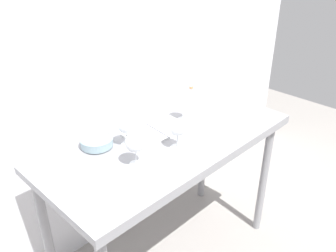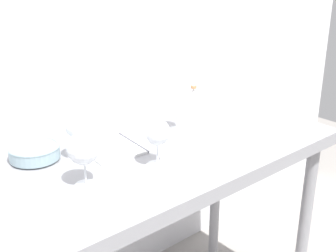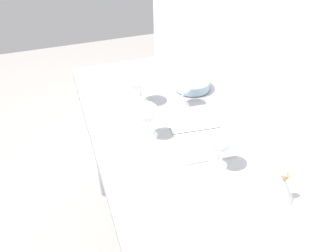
% 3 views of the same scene
% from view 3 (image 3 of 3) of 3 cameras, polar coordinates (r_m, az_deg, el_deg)
% --- Properties ---
extents(back_wall, '(3.80, 0.04, 2.60)m').
position_cam_3_polar(back_wall, '(1.55, 19.43, 13.94)').
color(back_wall, silver).
rests_on(back_wall, ground_plane).
extents(steel_counter, '(1.40, 0.65, 0.90)m').
position_cam_3_polar(steel_counter, '(1.60, 1.08, -4.49)').
color(steel_counter, gray).
rests_on(steel_counter, ground_plane).
extents(wine_glass_far_left, '(0.09, 0.09, 0.16)m').
position_cam_3_polar(wine_glass_far_left, '(1.65, 2.24, 6.34)').
color(wine_glass_far_left, white).
rests_on(wine_glass_far_left, steel_counter).
extents(wine_glass_near_center, '(0.08, 0.08, 0.16)m').
position_cam_3_polar(wine_glass_near_center, '(1.47, -3.03, 1.93)').
color(wine_glass_near_center, white).
rests_on(wine_glass_near_center, steel_counter).
extents(wine_glass_far_right, '(0.09, 0.09, 0.16)m').
position_cam_3_polar(wine_glass_far_right, '(1.34, 7.85, -2.37)').
color(wine_glass_far_right, white).
rests_on(wine_glass_far_right, steel_counter).
extents(wine_glass_near_left, '(0.10, 0.10, 0.17)m').
position_cam_3_polar(wine_glass_near_left, '(1.68, -4.19, 6.87)').
color(wine_glass_near_left, white).
rests_on(wine_glass_near_left, steel_counter).
extents(open_notebook, '(0.37, 0.23, 0.01)m').
position_cam_3_polar(open_notebook, '(1.55, 4.39, -0.87)').
color(open_notebook, white).
rests_on(open_notebook, steel_counter).
extents(tasting_sheet_upper, '(0.29, 0.31, 0.00)m').
position_cam_3_polar(tasting_sheet_upper, '(1.22, 4.38, -14.75)').
color(tasting_sheet_upper, white).
rests_on(tasting_sheet_upper, steel_counter).
extents(tasting_bowl, '(0.17, 0.17, 0.05)m').
position_cam_3_polar(tasting_bowl, '(1.82, 3.72, 6.38)').
color(tasting_bowl, beige).
rests_on(tasting_bowl, steel_counter).
extents(decanter_funnel, '(0.09, 0.09, 0.14)m').
position_cam_3_polar(decanter_funnel, '(1.31, 16.75, -8.84)').
color(decanter_funnel, silver).
rests_on(decanter_funnel, steel_counter).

